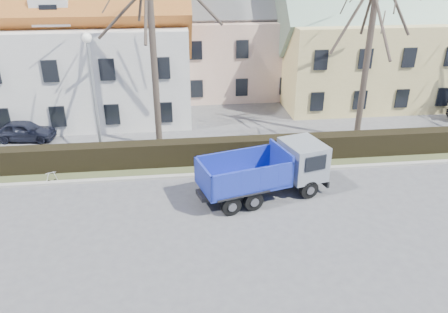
{
  "coord_description": "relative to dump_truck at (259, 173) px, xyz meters",
  "views": [
    {
      "loc": [
        -1.01,
        -15.2,
        10.33
      ],
      "look_at": [
        1.19,
        3.39,
        1.6
      ],
      "focal_mm": 35.0,
      "sensor_mm": 36.0,
      "label": 1
    }
  ],
  "objects": [
    {
      "name": "building_pink",
      "position": [
        1.34,
        17.81,
        2.76
      ],
      "size": [
        10.8,
        8.8,
        8.0
      ],
      "primitive_type": null,
      "color": "beige",
      "rests_on": "ground"
    },
    {
      "name": "cart_frame",
      "position": [
        -10.08,
        2.52,
        -0.93
      ],
      "size": [
        0.77,
        0.61,
        0.62
      ],
      "primitive_type": null,
      "rotation": [
        0.0,
        0.0,
        0.38
      ],
      "color": "silver",
      "rests_on": "ground"
    },
    {
      "name": "hedge",
      "position": [
        -2.66,
        3.81,
        -0.59
      ],
      "size": [
        60.0,
        0.9,
        1.3
      ],
      "primitive_type": "cube",
      "color": "black",
      "rests_on": "ground"
    },
    {
      "name": "building_yellow",
      "position": [
        13.34,
        14.81,
        3.01
      ],
      "size": [
        18.8,
        10.8,
        8.5
      ],
      "primitive_type": null,
      "color": "#DAC478",
      "rests_on": "ground"
    },
    {
      "name": "curb_far",
      "position": [
        -2.66,
        2.41,
        -1.18
      ],
      "size": [
        80.0,
        0.3,
        0.12
      ],
      "primitive_type": "cube",
      "color": "#9F9C92",
      "rests_on": "ground"
    },
    {
      "name": "tree_2",
      "position": [
        7.34,
        6.31,
        4.26
      ],
      "size": [
        8.0,
        8.0,
        11.0
      ],
      "primitive_type": null,
      "color": "#392F27",
      "rests_on": "ground"
    },
    {
      "name": "parked_car_a",
      "position": [
        -12.77,
        8.37,
        -0.62
      ],
      "size": [
        3.79,
        1.88,
        1.24
      ],
      "primitive_type": "imported",
      "rotation": [
        0.0,
        0.0,
        1.45
      ],
      "color": "black",
      "rests_on": "ground"
    },
    {
      "name": "dump_truck",
      "position": [
        0.0,
        0.0,
        0.0
      ],
      "size": [
        6.58,
        3.83,
        2.48
      ],
      "primitive_type": null,
      "rotation": [
        0.0,
        0.0,
        0.26
      ],
      "color": "#162698",
      "rests_on": "ground"
    },
    {
      "name": "tree_1",
      "position": [
        -4.66,
        6.31,
        5.09
      ],
      "size": [
        9.2,
        9.2,
        12.65
      ],
      "primitive_type": null,
      "color": "#392F27",
      "rests_on": "ground"
    },
    {
      "name": "ground",
      "position": [
        -2.66,
        -2.19,
        -1.24
      ],
      "size": [
        120.0,
        120.0,
        0.0
      ],
      "primitive_type": "plane",
      "color": "#4F4F52"
    },
    {
      "name": "streetlight",
      "position": [
        -7.74,
        4.81,
        2.23
      ],
      "size": [
        0.54,
        0.54,
        6.95
      ],
      "primitive_type": null,
      "color": "#979B9F",
      "rests_on": "ground"
    },
    {
      "name": "grass_strip",
      "position": [
        -2.66,
        4.01,
        -1.19
      ],
      "size": [
        80.0,
        3.0,
        0.1
      ],
      "primitive_type": "cube",
      "color": "#404929",
      "rests_on": "ground"
    }
  ]
}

